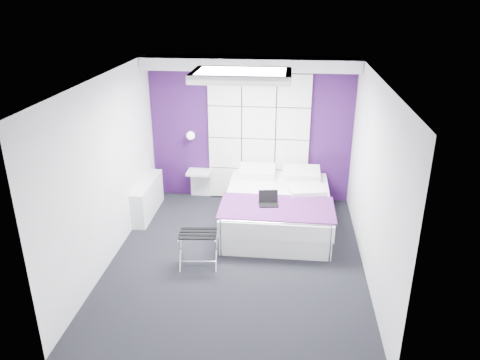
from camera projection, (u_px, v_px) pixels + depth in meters
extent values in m
plane|color=black|center=(237.00, 259.00, 6.79)|extent=(4.40, 4.40, 0.00)
plane|color=white|center=(237.00, 79.00, 5.80)|extent=(4.40, 4.40, 0.00)
plane|color=silver|center=(250.00, 130.00, 8.32)|extent=(3.60, 0.00, 3.60)
plane|color=silver|center=(108.00, 171.00, 6.47)|extent=(0.00, 4.40, 4.40)
plane|color=silver|center=(373.00, 181.00, 6.12)|extent=(0.00, 4.40, 4.40)
cube|color=#341047|center=(250.00, 130.00, 8.31)|extent=(3.58, 0.02, 2.58)
cube|color=white|center=(250.00, 64.00, 7.63)|extent=(3.58, 0.50, 0.20)
sphere|color=white|center=(191.00, 135.00, 8.32)|extent=(0.15, 0.15, 0.15)
cube|color=white|center=(148.00, 198.00, 8.04)|extent=(0.22, 1.20, 0.60)
cube|color=white|center=(277.00, 217.00, 7.68)|extent=(1.63, 2.03, 0.31)
cube|color=white|center=(277.00, 202.00, 7.57)|extent=(1.67, 2.07, 0.25)
cube|color=#4E185A|center=(277.00, 208.00, 7.05)|extent=(1.73, 0.92, 0.03)
cube|color=white|center=(199.00, 172.00, 8.54)|extent=(0.43, 0.33, 0.05)
cube|color=black|center=(198.00, 234.00, 6.46)|extent=(0.52, 0.38, 0.01)
cube|color=black|center=(269.00, 204.00, 7.10)|extent=(0.29, 0.20, 0.02)
cube|color=black|center=(269.00, 195.00, 7.15)|extent=(0.29, 0.01, 0.20)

